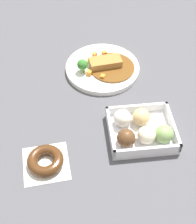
% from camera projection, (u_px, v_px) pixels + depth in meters
% --- Properties ---
extents(ground_plane, '(1.60, 1.60, 0.00)m').
position_uv_depth(ground_plane, '(99.00, 101.00, 1.03)').
color(ground_plane, '#4C4C51').
extents(curry_plate, '(0.26, 0.26, 0.07)m').
position_uv_depth(curry_plate, '(103.00, 67.00, 1.11)').
color(curry_plate, white).
rests_on(curry_plate, ground_plane).
extents(donut_box, '(0.19, 0.17, 0.06)m').
position_uv_depth(donut_box, '(140.00, 130.00, 0.91)').
color(donut_box, white).
rests_on(donut_box, ground_plane).
extents(chocolate_ring_donut, '(0.13, 0.13, 0.03)m').
position_uv_depth(chocolate_ring_donut, '(45.00, 161.00, 0.86)').
color(chocolate_ring_donut, white).
rests_on(chocolate_ring_donut, ground_plane).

